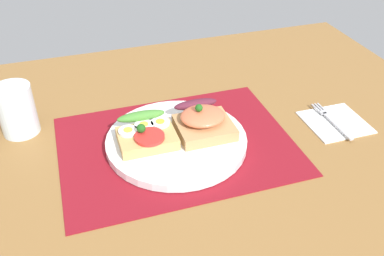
% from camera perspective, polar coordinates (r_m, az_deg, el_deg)
% --- Properties ---
extents(ground_plane, '(1.20, 0.90, 0.03)m').
position_cam_1_polar(ground_plane, '(0.81, -2.04, -3.24)').
color(ground_plane, olive).
extents(placemat, '(0.42, 0.32, 0.00)m').
position_cam_1_polar(placemat, '(0.79, -2.06, -2.25)').
color(placemat, maroon).
rests_on(placemat, ground_plane).
extents(plate, '(0.26, 0.26, 0.02)m').
position_cam_1_polar(plate, '(0.79, -2.08, -1.72)').
color(plate, white).
rests_on(plate, placemat).
extents(sandwich_egg_tomato, '(0.10, 0.10, 0.04)m').
position_cam_1_polar(sandwich_egg_tomato, '(0.77, -6.17, -0.66)').
color(sandwich_egg_tomato, tan).
rests_on(sandwich_egg_tomato, plate).
extents(sandwich_salmon, '(0.10, 0.11, 0.06)m').
position_cam_1_polar(sandwich_salmon, '(0.79, 1.41, 0.99)').
color(sandwich_salmon, tan).
rests_on(sandwich_salmon, plate).
extents(napkin, '(0.12, 0.11, 0.01)m').
position_cam_1_polar(napkin, '(0.90, 18.51, 0.80)').
color(napkin, white).
rests_on(napkin, ground_plane).
extents(fork, '(0.02, 0.13, 0.00)m').
position_cam_1_polar(fork, '(0.89, 17.97, 1.08)').
color(fork, '#B7B7BC').
rests_on(fork, napkin).
extents(drinking_glass, '(0.07, 0.07, 0.10)m').
position_cam_1_polar(drinking_glass, '(0.87, -22.29, 2.25)').
color(drinking_glass, silver).
rests_on(drinking_glass, ground_plane).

